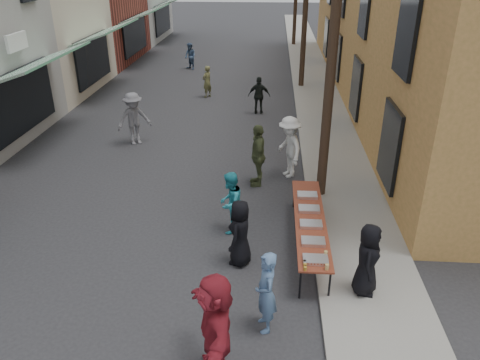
# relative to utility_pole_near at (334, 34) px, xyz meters

# --- Properties ---
(ground) EXTENTS (120.00, 120.00, 0.00)m
(ground) POSITION_rel_utility_pole_near_xyz_m (-4.30, -3.00, -4.50)
(ground) COLOR #28282B
(ground) RESTS_ON ground
(sidewalk) EXTENTS (2.20, 60.00, 0.10)m
(sidewalk) POSITION_rel_utility_pole_near_xyz_m (0.70, 12.00, -4.45)
(sidewalk) COLOR gray
(sidewalk) RESTS_ON ground
(storefront_row) EXTENTS (8.00, 37.00, 9.00)m
(storefront_row) POSITION_rel_utility_pole_near_xyz_m (-14.30, 11.96, -0.38)
(storefront_row) COLOR maroon
(storefront_row) RESTS_ON ground
(utility_pole_near) EXTENTS (0.26, 0.26, 9.00)m
(utility_pole_near) POSITION_rel_utility_pole_near_xyz_m (0.00, 0.00, 0.00)
(utility_pole_near) COLOR #2D2116
(utility_pole_near) RESTS_ON ground
(serving_table) EXTENTS (0.70, 4.00, 0.75)m
(serving_table) POSITION_rel_utility_pole_near_xyz_m (-0.50, -2.59, -3.79)
(serving_table) COLOR maroon
(serving_table) RESTS_ON ground
(catering_tray_sausage) EXTENTS (0.50, 0.33, 0.08)m
(catering_tray_sausage) POSITION_rel_utility_pole_near_xyz_m (-0.50, -4.24, -3.71)
(catering_tray_sausage) COLOR maroon
(catering_tray_sausage) RESTS_ON serving_table
(catering_tray_foil_b) EXTENTS (0.50, 0.33, 0.08)m
(catering_tray_foil_b) POSITION_rel_utility_pole_near_xyz_m (-0.50, -3.59, -3.71)
(catering_tray_foil_b) COLOR #B2B2B7
(catering_tray_foil_b) RESTS_ON serving_table
(catering_tray_buns) EXTENTS (0.50, 0.33, 0.08)m
(catering_tray_buns) POSITION_rel_utility_pole_near_xyz_m (-0.50, -2.89, -3.71)
(catering_tray_buns) COLOR tan
(catering_tray_buns) RESTS_ON serving_table
(catering_tray_foil_d) EXTENTS (0.50, 0.33, 0.08)m
(catering_tray_foil_d) POSITION_rel_utility_pole_near_xyz_m (-0.50, -2.19, -3.71)
(catering_tray_foil_d) COLOR #B2B2B7
(catering_tray_foil_d) RESTS_ON serving_table
(catering_tray_buns_end) EXTENTS (0.50, 0.33, 0.08)m
(catering_tray_buns_end) POSITION_rel_utility_pole_near_xyz_m (-0.50, -1.49, -3.71)
(catering_tray_buns_end) COLOR tan
(catering_tray_buns_end) RESTS_ON serving_table
(condiment_jar_a) EXTENTS (0.07, 0.07, 0.08)m
(condiment_jar_a) POSITION_rel_utility_pole_near_xyz_m (-0.72, -4.54, -3.71)
(condiment_jar_a) COLOR #A57F26
(condiment_jar_a) RESTS_ON serving_table
(condiment_jar_b) EXTENTS (0.07, 0.07, 0.08)m
(condiment_jar_b) POSITION_rel_utility_pole_near_xyz_m (-0.72, -4.44, -3.71)
(condiment_jar_b) COLOR #A57F26
(condiment_jar_b) RESTS_ON serving_table
(condiment_jar_c) EXTENTS (0.07, 0.07, 0.08)m
(condiment_jar_c) POSITION_rel_utility_pole_near_xyz_m (-0.72, -4.34, -3.71)
(condiment_jar_c) COLOR #A57F26
(condiment_jar_c) RESTS_ON serving_table
(cup_stack) EXTENTS (0.08, 0.08, 0.12)m
(cup_stack) POSITION_rel_utility_pole_near_xyz_m (-0.30, -4.49, -3.69)
(cup_stack) COLOR tan
(cup_stack) RESTS_ON serving_table
(guest_front_a) EXTENTS (0.70, 0.87, 1.55)m
(guest_front_a) POSITION_rel_utility_pole_near_xyz_m (-2.07, -3.33, -3.72)
(guest_front_a) COLOR black
(guest_front_a) RESTS_ON ground
(guest_front_b) EXTENTS (0.52, 0.67, 1.63)m
(guest_front_b) POSITION_rel_utility_pole_near_xyz_m (-1.47, -5.33, -3.68)
(guest_front_b) COLOR #52749F
(guest_front_b) RESTS_ON ground
(guest_front_c) EXTENTS (0.79, 0.91, 1.59)m
(guest_front_c) POSITION_rel_utility_pole_near_xyz_m (-2.41, -2.02, -3.71)
(guest_front_c) COLOR teal
(guest_front_c) RESTS_ON ground
(guest_front_d) EXTENTS (1.14, 1.42, 1.92)m
(guest_front_d) POSITION_rel_utility_pole_near_xyz_m (-0.90, 1.29, -3.54)
(guest_front_d) COLOR silver
(guest_front_d) RESTS_ON ground
(guest_front_e) EXTENTS (0.57, 1.15, 1.88)m
(guest_front_e) POSITION_rel_utility_pole_near_xyz_m (-1.83, 0.64, -3.56)
(guest_front_e) COLOR #485230
(guest_front_e) RESTS_ON ground
(guest_queue_back) EXTENTS (1.06, 1.89, 1.94)m
(guest_queue_back) POSITION_rel_utility_pole_near_xyz_m (-2.25, -6.40, -3.53)
(guest_queue_back) COLOR maroon
(guest_queue_back) RESTS_ON ground
(server) EXTENTS (0.63, 0.84, 1.54)m
(server) POSITION_rel_utility_pole_near_xyz_m (0.51, -4.27, -3.63)
(server) COLOR black
(server) RESTS_ON sidewalk
(passerby_left) EXTENTS (1.41, 1.26, 1.90)m
(passerby_left) POSITION_rel_utility_pole_near_xyz_m (-6.36, 3.64, -3.55)
(passerby_left) COLOR slate
(passerby_left) RESTS_ON ground
(passerby_mid) EXTENTS (0.95, 0.43, 1.59)m
(passerby_mid) POSITION_rel_utility_pole_near_xyz_m (-2.02, 7.48, -3.70)
(passerby_mid) COLOR black
(passerby_mid) RESTS_ON ground
(passerby_right) EXTENTS (0.61, 0.65, 1.50)m
(passerby_right) POSITION_rel_utility_pole_near_xyz_m (-4.58, 9.86, -3.75)
(passerby_right) COLOR brown
(passerby_right) RESTS_ON ground
(passerby_far) EXTENTS (0.93, 0.93, 1.52)m
(passerby_far) POSITION_rel_utility_pole_near_xyz_m (-6.36, 15.65, -3.74)
(passerby_far) COLOR #425C80
(passerby_far) RESTS_ON ground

